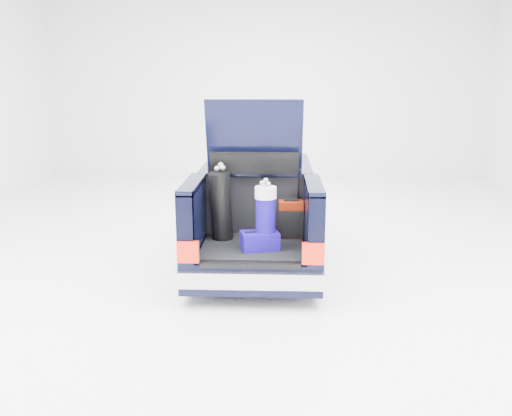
{
  "coord_description": "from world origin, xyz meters",
  "views": [
    {
      "loc": [
        0.32,
        -8.22,
        2.75
      ],
      "look_at": [
        0.0,
        -0.5,
        0.86
      ],
      "focal_mm": 38.0,
      "sensor_mm": 36.0,
      "label": 1
    }
  ],
  "objects_px": {
    "red_suitcase": "(291,220)",
    "black_golf_bag": "(221,206)",
    "car": "(258,210)",
    "blue_duffel": "(260,240)",
    "blue_golf_bag": "(266,217)"
  },
  "relations": [
    {
      "from": "red_suitcase",
      "to": "black_golf_bag",
      "type": "distance_m",
      "value": 0.97
    },
    {
      "from": "blue_golf_bag",
      "to": "car",
      "type": "bearing_deg",
      "value": 98.73
    },
    {
      "from": "red_suitcase",
      "to": "blue_duffel",
      "type": "bearing_deg",
      "value": -128.77
    },
    {
      "from": "blue_golf_bag",
      "to": "blue_duffel",
      "type": "height_order",
      "value": "blue_golf_bag"
    },
    {
      "from": "red_suitcase",
      "to": "blue_golf_bag",
      "type": "bearing_deg",
      "value": -125.08
    },
    {
      "from": "car",
      "to": "blue_golf_bag",
      "type": "bearing_deg",
      "value": -84.46
    },
    {
      "from": "car",
      "to": "blue_duffel",
      "type": "height_order",
      "value": "car"
    },
    {
      "from": "car",
      "to": "blue_duffel",
      "type": "relative_size",
      "value": 8.82
    },
    {
      "from": "car",
      "to": "blue_golf_bag",
      "type": "height_order",
      "value": "car"
    },
    {
      "from": "car",
      "to": "blue_duffel",
      "type": "bearing_deg",
      "value": -86.89
    },
    {
      "from": "red_suitcase",
      "to": "blue_golf_bag",
      "type": "xyz_separation_m",
      "value": [
        -0.33,
        -0.48,
        0.16
      ]
    },
    {
      "from": "car",
      "to": "red_suitcase",
      "type": "height_order",
      "value": "car"
    },
    {
      "from": "blue_golf_bag",
      "to": "blue_duffel",
      "type": "relative_size",
      "value": 1.73
    },
    {
      "from": "blue_duffel",
      "to": "car",
      "type": "bearing_deg",
      "value": 78.86
    },
    {
      "from": "red_suitcase",
      "to": "black_golf_bag",
      "type": "bearing_deg",
      "value": -173.91
    }
  ]
}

